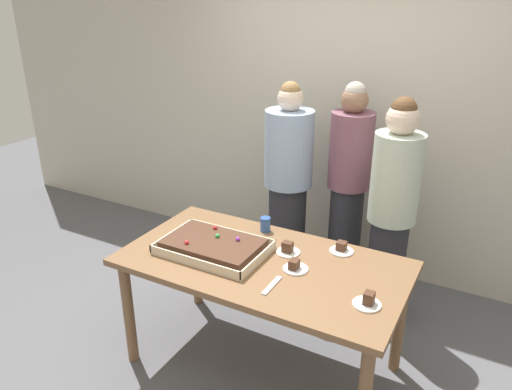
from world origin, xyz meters
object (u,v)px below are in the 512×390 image
Objects in this scene: sheet_cake at (214,246)px; plated_slice_near_left at (368,301)px; party_table at (263,274)px; cake_server_utensil at (272,285)px; drink_cup_nearest at (265,224)px; plated_slice_far_right at (288,250)px; person_serving_front at (348,187)px; person_green_shirt_behind at (288,187)px; person_striped_tie_right at (392,212)px; plated_slice_near_right at (341,249)px; plated_slice_far_left at (295,267)px.

plated_slice_near_left is (1.01, -0.09, -0.01)m from sheet_cake.
party_table is 0.30m from cake_server_utensil.
drink_cup_nearest is 0.68m from cake_server_utensil.
sheet_cake is at bearing -153.73° from plated_slice_far_right.
person_serving_front is at bearing 91.54° from cake_server_utensil.
party_table is 0.22m from plated_slice_far_right.
person_green_shirt_behind reaches higher than plated_slice_far_right.
person_striped_tie_right reaches higher than drink_cup_nearest.
drink_cup_nearest reaches higher than cake_server_utensil.
person_striped_tie_right is (0.17, 0.54, 0.07)m from plated_slice_near_right.
sheet_cake is 0.80m from plated_slice_near_right.
party_table is 1.18m from person_serving_front.
person_serving_front reaches higher than sheet_cake.
plated_slice_far_right is at bearing 59.42° from party_table.
person_serving_front is (-0.55, 1.29, 0.08)m from plated_slice_near_left.
party_table is 0.71m from plated_slice_near_left.
person_serving_front is at bearing 69.06° from sheet_cake.
sheet_cake is 3.27× the size of cake_server_utensil.
plated_slice_near_left is at bearing 44.11° from person_serving_front.
plated_slice_near_right is 1.00× the size of plated_slice_far_left.
plated_slice_far_right is at bearing -147.95° from plated_slice_near_right.
drink_cup_nearest is 0.89m from person_striped_tie_right.
sheet_cake is 0.54m from plated_slice_far_left.
plated_slice_far_right is at bearing 26.27° from sheet_cake.
plated_slice_far_right is at bearing 18.39° from person_serving_front.
drink_cup_nearest is (-0.17, 0.36, 0.14)m from party_table.
plated_slice_near_right is at bearing 37.43° from person_serving_front.
person_striped_tie_right is (0.38, 1.10, 0.09)m from cake_server_utensil.
person_green_shirt_behind is (-0.44, -0.16, -0.02)m from person_serving_front.
person_striped_tie_right reaches higher than party_table.
drink_cup_nearest reaches higher than plated_slice_near_left.
plated_slice_near_left is 0.52m from cake_server_utensil.
cake_server_utensil is at bearing 24.44° from person_striped_tie_right.
plated_slice_near_right is at bearing 28.70° from sheet_cake.
party_table is at bearing 168.54° from plated_slice_near_left.
plated_slice_far_right is 1.50× the size of drink_cup_nearest.
cake_server_utensil is 1.38m from person_serving_front.
sheet_cake reaches higher than plated_slice_far_left.
plated_slice_far_right is (0.42, 0.20, -0.01)m from sheet_cake.
plated_slice_near_right is at bearing 69.81° from cake_server_utensil.
cake_server_utensil is at bearing -19.23° from sheet_cake.
sheet_cake reaches higher than plated_slice_near_right.
person_serving_front is 1.00× the size of person_green_shirt_behind.
party_table is 0.52m from plated_slice_near_right.
sheet_cake is 1.04m from person_green_shirt_behind.
person_striped_tie_right is at bearing 57.61° from plated_slice_far_right.
person_serving_front is at bearing 106.50° from plated_slice_near_right.
party_table is 0.24m from plated_slice_far_left.
plated_slice_far_left is at bearing 164.19° from plated_slice_near_left.
sheet_cake is at bearing 160.77° from cake_server_utensil.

